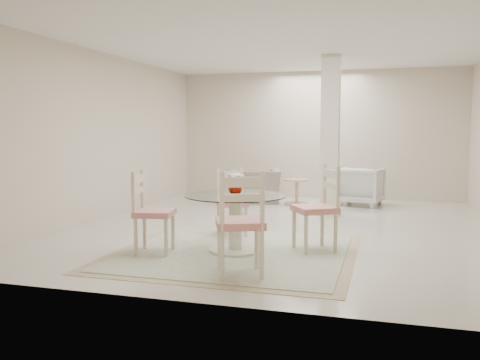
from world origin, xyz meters
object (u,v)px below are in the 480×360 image
(dining_chair_west, at_px, (149,206))
(dining_chair_south, at_px, (241,216))
(side_table, at_px, (297,193))
(dining_table, at_px, (235,223))
(armchair_white, at_px, (361,186))
(recliner_taupe, at_px, (254,186))
(dining_chair_north, at_px, (231,197))
(dining_chair_east, at_px, (320,202))
(red_vase, at_px, (235,184))
(column, at_px, (330,136))

(dining_chair_west, distance_m, dining_chair_south, 1.46)
(side_table, bearing_deg, dining_table, -90.53)
(dining_table, distance_m, armchair_white, 4.54)
(dining_table, distance_m, recliner_taupe, 4.27)
(armchair_white, height_order, side_table, armchair_white)
(dining_table, relative_size, dining_chair_north, 1.18)
(dining_chair_east, height_order, dining_chair_west, dining_chair_east)
(red_vase, relative_size, armchair_white, 0.32)
(dining_chair_west, height_order, armchair_white, dining_chair_west)
(column, relative_size, side_table, 5.39)
(column, relative_size, armchair_white, 3.33)
(dining_chair_north, bearing_deg, side_table, 57.00)
(red_vase, xyz_separation_m, side_table, (0.03, 4.06, -0.59))
(recliner_taupe, height_order, armchair_white, armchair_white)
(dining_table, distance_m, side_table, 4.06)
(column, xyz_separation_m, dining_chair_north, (-1.12, -2.05, -0.81))
(red_vase, distance_m, recliner_taupe, 4.30)
(recliner_taupe, bearing_deg, dining_chair_east, 98.17)
(dining_chair_north, relative_size, dining_chair_west, 0.94)
(dining_chair_north, distance_m, recliner_taupe, 3.27)
(side_table, bearing_deg, recliner_taupe, 172.06)
(red_vase, xyz_separation_m, dining_chair_east, (0.96, 0.36, -0.22))
(dining_table, relative_size, dining_chair_south, 1.02)
(dining_chair_north, xyz_separation_m, side_table, (0.38, 3.10, -0.30))
(dining_chair_east, relative_size, recliner_taupe, 1.12)
(dining_table, relative_size, red_vase, 4.65)
(column, bearing_deg, dining_chair_east, -86.09)
(red_vase, bearing_deg, column, 75.56)
(dining_chair_east, relative_size, dining_chair_west, 1.06)
(column, bearing_deg, recliner_taupe, 144.40)
(dining_table, bearing_deg, column, 75.50)
(column, height_order, red_vase, column)
(dining_chair_east, height_order, dining_chair_north, dining_chair_east)
(column, bearing_deg, dining_table, -104.50)
(red_vase, xyz_separation_m, recliner_taupe, (-0.86, 4.18, -0.49))
(dining_chair_west, bearing_deg, dining_chair_north, -36.00)
(dining_table, height_order, armchair_white, armchair_white)
(red_vase, relative_size, dining_chair_west, 0.24)
(red_vase, bearing_deg, dining_chair_south, -70.44)
(dining_table, xyz_separation_m, dining_chair_south, (0.35, -0.97, 0.27))
(column, bearing_deg, armchair_white, 71.36)
(armchair_white, bearing_deg, dining_chair_south, 92.72)
(dining_chair_east, distance_m, side_table, 3.83)
(side_table, bearing_deg, armchair_white, 14.85)
(column, relative_size, recliner_taupe, 2.64)
(recliner_taupe, distance_m, side_table, 0.91)
(dining_table, height_order, red_vase, red_vase)
(dining_table, bearing_deg, side_table, 89.47)
(red_vase, distance_m, dining_chair_north, 1.06)
(dining_chair_south, bearing_deg, column, -117.68)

